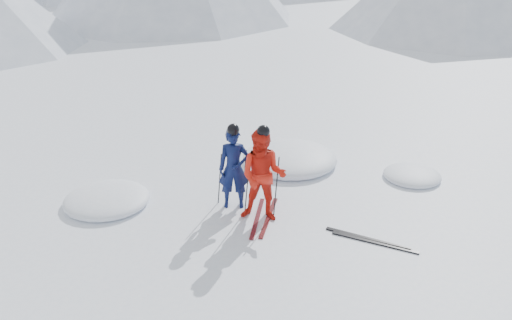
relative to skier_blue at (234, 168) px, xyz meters
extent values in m
plane|color=white|center=(2.05, -0.57, -0.90)|extent=(160.00, 160.00, 0.00)
imported|color=#0B1544|center=(0.00, 0.00, 0.00)|extent=(0.70, 0.50, 1.80)
imported|color=red|center=(0.55, -0.62, 0.09)|extent=(1.13, 0.99, 1.97)
cylinder|color=black|center=(-0.30, 0.15, -0.30)|extent=(0.12, 0.08, 1.20)
cylinder|color=black|center=(0.25, 0.25, -0.30)|extent=(0.12, 0.07, 1.20)
cylinder|color=black|center=(0.25, -0.37, -0.24)|extent=(0.13, 0.10, 1.31)
cylinder|color=black|center=(0.85, -0.47, -0.24)|extent=(0.13, 0.09, 1.31)
cube|color=black|center=(0.43, -0.62, -0.88)|extent=(0.52, 1.67, 0.03)
cube|color=black|center=(0.67, -0.62, -0.88)|extent=(0.63, 1.64, 0.03)
cube|color=black|center=(2.47, -1.67, -0.88)|extent=(1.45, 1.04, 0.03)
cube|color=black|center=(2.57, -1.82, -0.88)|extent=(1.48, 0.99, 0.03)
ellipsoid|color=white|center=(-2.79, 0.44, -0.90)|extent=(1.88, 1.88, 0.41)
ellipsoid|color=white|center=(4.40, 0.89, -0.90)|extent=(1.38, 1.38, 0.30)
ellipsoid|color=white|center=(1.60, 2.13, -0.90)|extent=(2.44, 2.44, 0.54)
camera|label=1|loc=(-0.77, -10.42, 4.82)|focal=38.00mm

